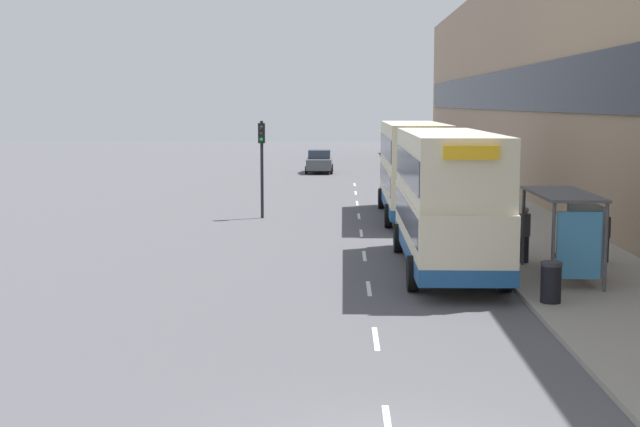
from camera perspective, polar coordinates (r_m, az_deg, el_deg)
name	(u,v)px	position (r m, az deg, el deg)	size (l,w,h in m)	color
pavement	(470,193)	(51.59, 9.55, 1.28)	(5.00, 93.00, 0.14)	gray
terrace_facade	(543,77)	(52.07, 14.10, 8.45)	(3.10, 93.00, 13.27)	#9E846B
lane_mark_0	(388,427)	(14.76, 4.37, -13.45)	(0.12, 2.00, 0.01)	silver
lane_mark_1	(376,339)	(19.89, 3.59, -8.01)	(0.12, 2.00, 0.01)	silver
lane_mark_2	(369,288)	(25.12, 3.15, -4.81)	(0.12, 2.00, 0.01)	silver
lane_mark_3	(364,256)	(30.41, 2.86, -2.73)	(0.12, 2.00, 0.01)	silver
lane_mark_4	(361,233)	(35.73, 2.65, -1.26)	(0.12, 2.00, 0.01)	silver
lane_mark_5	(359,216)	(41.07, 2.51, -0.17)	(0.12, 2.00, 0.01)	silver
lane_mark_6	(357,203)	(46.42, 2.39, 0.66)	(0.12, 2.00, 0.01)	silver
lane_mark_7	(356,193)	(51.77, 2.30, 1.32)	(0.12, 2.00, 0.01)	silver
lane_mark_8	(355,185)	(57.13, 2.22, 1.86)	(0.12, 2.00, 0.01)	silver
bus_shelter	(571,220)	(26.38, 15.76, -0.38)	(1.60, 4.20, 2.48)	#4C4C51
double_decker_bus_near	(447,198)	(27.72, 8.13, 1.01)	(2.85, 10.10, 4.30)	beige
double_decker_bus_ahead	(413,168)	(40.52, 5.98, 2.93)	(2.85, 10.66, 4.30)	beige
car_0	(319,161)	(66.86, -0.04, 3.35)	(2.04, 4.28, 1.72)	#4C5156
pedestrian_at_shelter	(525,234)	(28.97, 12.96, -1.28)	(0.36, 0.36, 1.80)	#23232D
pedestrian_1	(605,236)	(29.69, 17.78, -1.37)	(0.33, 0.33, 1.67)	#23232D
pedestrian_2	(593,244)	(28.02, 17.06, -1.89)	(0.32, 0.32, 1.61)	#23232D
litter_bin	(551,282)	(23.39, 14.56, -4.27)	(0.55, 0.55, 1.05)	black
traffic_light_far_kerb	(262,153)	(40.21, -3.75, 3.92)	(0.30, 0.32, 4.40)	black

